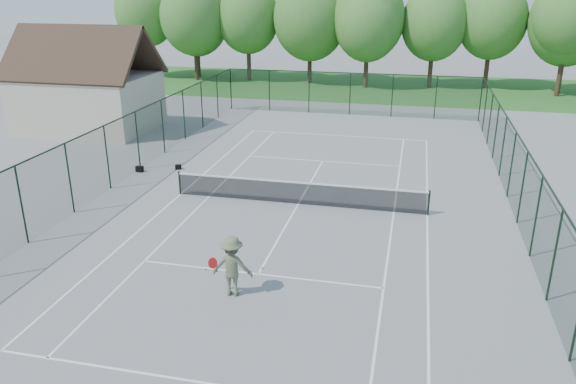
# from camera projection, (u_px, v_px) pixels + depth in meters

# --- Properties ---
(ground) EXTENTS (140.00, 140.00, 0.00)m
(ground) POSITION_uv_depth(u_px,v_px,m) (298.00, 204.00, 24.45)
(ground) COLOR gray
(ground) RESTS_ON ground
(grass_far) EXTENTS (80.00, 16.00, 0.01)m
(grass_far) POSITION_uv_depth(u_px,v_px,m) (365.00, 86.00, 51.81)
(grass_far) COLOR #316F28
(grass_far) RESTS_ON ground
(court_lines) EXTENTS (11.05, 23.85, 0.01)m
(court_lines) POSITION_uv_depth(u_px,v_px,m) (298.00, 204.00, 24.44)
(court_lines) COLOR white
(court_lines) RESTS_ON ground
(tennis_net) EXTENTS (11.08, 0.08, 1.10)m
(tennis_net) POSITION_uv_depth(u_px,v_px,m) (298.00, 192.00, 24.24)
(tennis_net) COLOR black
(tennis_net) RESTS_ON ground
(fence_enclosure) EXTENTS (18.05, 36.05, 3.02)m
(fence_enclosure) POSITION_uv_depth(u_px,v_px,m) (298.00, 170.00, 23.90)
(fence_enclosure) COLOR #18341F
(fence_enclosure) RESTS_ON ground
(utility_building) EXTENTS (8.60, 6.27, 6.63)m
(utility_building) POSITION_uv_depth(u_px,v_px,m) (86.00, 81.00, 35.81)
(utility_building) COLOR beige
(utility_building) RESTS_ON ground
(tree_line_far) EXTENTS (39.40, 6.40, 9.70)m
(tree_line_far) POSITION_uv_depth(u_px,v_px,m) (368.00, 19.00, 49.70)
(tree_line_far) COLOR #422C1E
(tree_line_far) RESTS_ON ground
(sports_bag_a) EXTENTS (0.39, 0.25, 0.29)m
(sports_bag_a) POSITION_uv_depth(u_px,v_px,m) (140.00, 169.00, 28.54)
(sports_bag_a) COLOR black
(sports_bag_a) RESTS_ON ground
(sports_bag_b) EXTENTS (0.35, 0.28, 0.24)m
(sports_bag_b) POSITION_uv_depth(u_px,v_px,m) (178.00, 167.00, 28.94)
(sports_bag_b) COLOR black
(sports_bag_b) RESTS_ON ground
(tennis_player) EXTENTS (1.76, 0.91, 1.94)m
(tennis_player) POSITION_uv_depth(u_px,v_px,m) (232.00, 266.00, 17.09)
(tennis_player) COLOR #606448
(tennis_player) RESTS_ON ground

